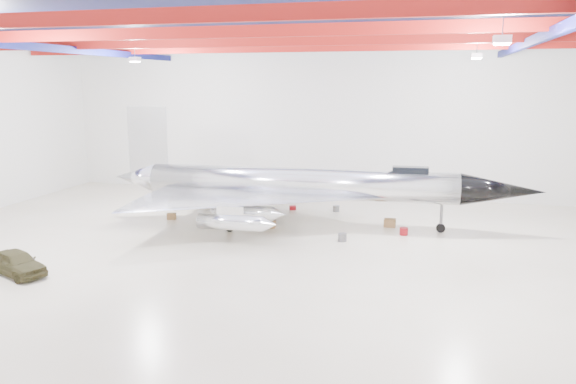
# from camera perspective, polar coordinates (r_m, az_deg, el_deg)

# --- Properties ---
(floor) EXTENTS (40.00, 40.00, 0.00)m
(floor) POSITION_cam_1_polar(r_m,az_deg,el_deg) (28.37, -2.52, -5.98)
(floor) COLOR beige
(floor) RESTS_ON ground
(wall_back) EXTENTS (40.00, 0.00, 40.00)m
(wall_back) POSITION_cam_1_polar(r_m,az_deg,el_deg) (41.77, 3.49, 7.23)
(wall_back) COLOR silver
(wall_back) RESTS_ON floor
(ceiling) EXTENTS (40.00, 40.00, 0.00)m
(ceiling) POSITION_cam_1_polar(r_m,az_deg,el_deg) (27.23, -2.73, 16.72)
(ceiling) COLOR #0A0F38
(ceiling) RESTS_ON wall_back
(ceiling_structure) EXTENTS (39.50, 29.50, 1.08)m
(ceiling_structure) POSITION_cam_1_polar(r_m,az_deg,el_deg) (27.17, -2.71, 15.30)
(ceiling_structure) COLOR maroon
(ceiling_structure) RESTS_ON ceiling
(jet_aircraft) EXTENTS (25.22, 15.07, 6.88)m
(jet_aircraft) POSITION_cam_1_polar(r_m,az_deg,el_deg) (32.80, 1.11, 0.44)
(jet_aircraft) COLOR silver
(jet_aircraft) RESTS_ON floor
(jeep) EXTENTS (3.51, 2.46, 1.11)m
(jeep) POSITION_cam_1_polar(r_m,az_deg,el_deg) (27.49, -25.82, -6.48)
(jeep) COLOR #3D391E
(jeep) RESTS_ON floor
(crate_ply) EXTENTS (0.63, 0.56, 0.37)m
(crate_ply) POSITION_cam_1_polar(r_m,az_deg,el_deg) (35.38, -11.75, -2.43)
(crate_ply) COLOR olive
(crate_ply) RESTS_ON floor
(toolbox_red) EXTENTS (0.51, 0.47, 0.29)m
(toolbox_red) POSITION_cam_1_polar(r_m,az_deg,el_deg) (37.13, 0.48, -1.61)
(toolbox_red) COLOR maroon
(toolbox_red) RESTS_ON floor
(engine_drum) EXTENTS (0.53, 0.53, 0.42)m
(engine_drum) POSITION_cam_1_polar(r_m,az_deg,el_deg) (30.07, 5.54, -4.61)
(engine_drum) COLOR #59595B
(engine_drum) RESTS_ON floor
(parts_bin) EXTENTS (0.68, 0.54, 0.47)m
(parts_bin) POSITION_cam_1_polar(r_m,az_deg,el_deg) (33.38, 10.31, -3.10)
(parts_bin) COLOR olive
(parts_bin) RESTS_ON floor
(crate_small) EXTENTS (0.43, 0.39, 0.25)m
(crate_small) POSITION_cam_1_polar(r_m,az_deg,el_deg) (38.11, -8.32, -1.42)
(crate_small) COLOR #59595B
(crate_small) RESTS_ON floor
(tool_chest) EXTENTS (0.55, 0.55, 0.41)m
(tool_chest) POSITION_cam_1_polar(r_m,az_deg,el_deg) (31.79, 11.68, -3.93)
(tool_chest) COLOR maroon
(tool_chest) RESTS_ON floor
(oil_barrel) EXTENTS (0.66, 0.55, 0.44)m
(oil_barrel) POSITION_cam_1_polar(r_m,az_deg,el_deg) (32.70, -1.85, -3.25)
(oil_barrel) COLOR olive
(oil_barrel) RESTS_ON floor
(spares_box) EXTENTS (0.52, 0.52, 0.39)m
(spares_box) POSITION_cam_1_polar(r_m,az_deg,el_deg) (36.81, 4.91, -1.68)
(spares_box) COLOR #59595B
(spares_box) RESTS_ON floor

